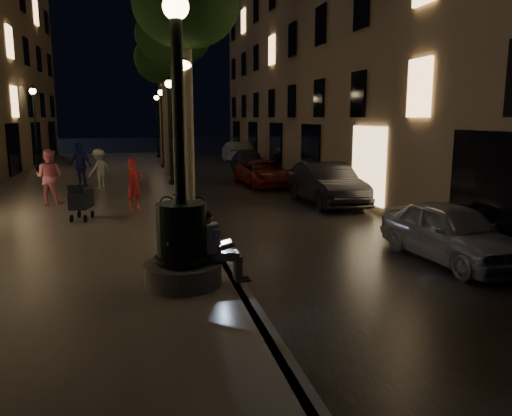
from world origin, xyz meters
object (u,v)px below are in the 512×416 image
object	(u,v)px
tree_third	(164,59)
car_fifth	(241,153)
bicycle	(183,200)
tree_near	(186,7)
car_second	(327,184)
car_third	(264,173)
lamp_curb_c	(162,117)
lamp_curb_b	(170,117)
pedestrian_blue	(80,165)
car_front	(452,232)
tree_far	(160,65)
pedestrian_red	(134,184)
tree_second	(173,37)
lamp_left_c	(35,117)
lamp_curb_a	(187,116)
stroller	(81,200)
seated_man_laptop	(216,244)
lamp_curb_d	(157,117)
pedestrian_white	(99,169)
pedestrian_pink	(49,177)
car_rear	(248,162)
fountain_lamppost	(182,230)

from	to	relation	value
tree_third	car_fifth	size ratio (longest dim) A/B	1.57
bicycle	tree_near	bearing A→B (deg)	-154.75
car_second	car_third	distance (m)	5.57
lamp_curb_c	car_second	world-z (taller)	lamp_curb_c
lamp_curb_b	pedestrian_blue	size ratio (longest dim) A/B	2.49
car_front	car_fifth	size ratio (longest dim) A/B	0.85
tree_near	car_fifth	distance (m)	20.76
car_second	tree_far	bearing A→B (deg)	108.56
pedestrian_red	tree_second	bearing A→B (deg)	22.12
lamp_left_c	lamp_curb_b	bearing A→B (deg)	-48.41
lamp_curb_a	pedestrian_red	world-z (taller)	lamp_curb_a
lamp_curb_c	pedestrian_red	size ratio (longest dim) A/B	2.87
tree_far	car_second	bearing A→B (deg)	-71.25
stroller	bicycle	world-z (taller)	stroller
car_fifth	car_front	bearing A→B (deg)	-96.17
tree_third	car_second	distance (m)	12.16
lamp_curb_a	seated_man_laptop	bearing A→B (deg)	-90.84
car_fifth	pedestrian_red	xyz separation A→B (m)	(-7.10, -17.17, 0.28)
lamp_curb_b	lamp_curb_a	bearing A→B (deg)	-90.00
pedestrian_red	lamp_curb_b	bearing A→B (deg)	30.49
lamp_curb_a	pedestrian_blue	distance (m)	8.97
lamp_curb_b	stroller	xyz separation A→B (m)	(-3.12, -7.52, -2.43)
tree_near	lamp_curb_d	distance (m)	24.19
tree_third	pedestrian_white	bearing A→B (deg)	-124.07
lamp_curb_d	lamp_curb_a	bearing A→B (deg)	-90.00
car_third	pedestrian_red	size ratio (longest dim) A/B	2.62
car_front	pedestrian_white	size ratio (longest dim) A/B	2.31
car_second	car_fifth	bearing A→B (deg)	89.28
car_second	car_front	bearing A→B (deg)	-90.14
pedestrian_blue	bicycle	world-z (taller)	pedestrian_blue
pedestrian_pink	seated_man_laptop	bearing A→B (deg)	132.94
tree_near	tree_third	size ratio (longest dim) A/B	1.01
bicycle	car_front	bearing A→B (deg)	-121.58
car_second	car_rear	world-z (taller)	car_second
lamp_left_c	pedestrian_blue	size ratio (longest dim) A/B	2.49
tree_far	pedestrian_red	xyz separation A→B (m)	(-1.68, -15.90, -5.39)
lamp_curb_c	car_second	bearing A→B (deg)	-68.41
lamp_curb_b	car_front	world-z (taller)	lamp_curb_b
tree_third	pedestrian_white	distance (m)	7.51
tree_near	car_rear	bearing A→B (deg)	70.92
lamp_curb_b	car_second	bearing A→B (deg)	-45.85
fountain_lamppost	stroller	distance (m)	6.93
lamp_curb_b	pedestrian_white	world-z (taller)	lamp_curb_b
car_fifth	pedestrian_red	distance (m)	18.58
lamp_curb_c	pedestrian_blue	distance (m)	9.30
seated_man_laptop	lamp_curb_d	world-z (taller)	lamp_curb_d
lamp_left_c	car_fifth	bearing A→B (deg)	14.53
lamp_curb_c	car_third	xyz separation A→B (m)	(4.30, -8.04, -2.62)
lamp_curb_a	car_fifth	distance (m)	20.19
lamp_curb_c	pedestrian_blue	size ratio (longest dim) A/B	2.49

